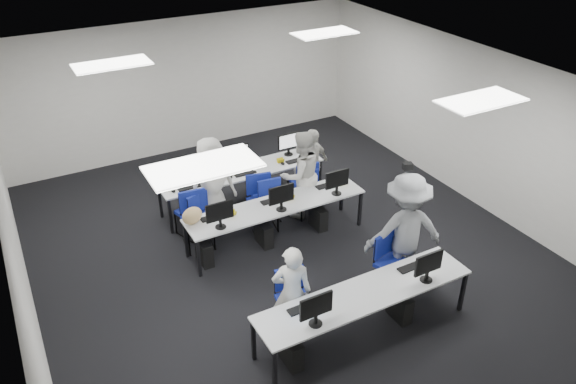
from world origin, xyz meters
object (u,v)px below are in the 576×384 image
photographer (405,230)px  chair_1 (392,274)px  student_0 (292,293)px  desk_mid (276,207)px  chair_5 (193,220)px  chair_3 (262,212)px  desk_front (365,296)px  student_3 (311,165)px  chair_4 (309,202)px  chair_7 (303,190)px  chair_0 (293,311)px  chair_6 (266,205)px  student_1 (301,175)px  chair_2 (198,230)px  student_2 (212,184)px

photographer → chair_1: bearing=44.9°
chair_1 → student_0: size_ratio=0.65×
desk_mid → chair_5: (-1.22, 0.89, -0.40)m
chair_1 → chair_3: size_ratio=0.98×
desk_front → student_3: bearing=70.6°
chair_4 → chair_5: (-2.15, 0.43, 0.01)m
chair_7 → student_3: size_ratio=0.64×
chair_0 → chair_1: 1.72m
desk_mid → chair_0: bearing=-111.4°
desk_front → chair_7: 3.64m
student_3 → photographer: bearing=-106.0°
chair_3 → student_0: student_0 is taller
chair_0 → student_0: bearing=-118.1°
chair_3 → chair_6: (0.18, 0.21, -0.02)m
desk_mid → chair_0: chair_0 is taller
chair_3 → student_1: (0.82, 0.03, 0.53)m
chair_1 → chair_2: chair_2 is taller
chair_0 → chair_2: chair_2 is taller
desk_mid → chair_6: size_ratio=3.45×
student_0 → student_2: size_ratio=0.84×
chair_2 → chair_6: bearing=13.5°
chair_1 → desk_mid: bearing=100.2°
desk_mid → chair_2: 1.41m
chair_6 → chair_7: chair_7 is taller
chair_5 → chair_4: bearing=-30.0°
desk_mid → student_3: 1.57m
chair_7 → chair_5: bearing=-174.0°
chair_2 → chair_3: size_ratio=0.99×
chair_7 → photographer: photographer is taller
desk_front → chair_6: 3.35m
student_3 → chair_2: bearing=174.2°
chair_2 → chair_5: bearing=89.6°
chair_7 → student_2: bearing=-175.8°
chair_4 → student_2: student_2 is taller
chair_4 → chair_6: size_ratio=0.93×
chair_0 → student_0: (-0.09, -0.12, 0.46)m
desk_front → student_0: bearing=151.6°
chair_7 → student_0: (-1.91, -2.99, 0.44)m
chair_6 → photographer: 2.90m
chair_7 → student_0: student_0 is taller
chair_2 → chair_3: (1.23, -0.02, 0.00)m
desk_front → chair_3: 3.14m
chair_2 → student_3: bearing=15.1°
chair_0 → student_0: 0.48m
chair_6 → chair_7: 0.89m
desk_mid → student_3: size_ratio=2.16×
chair_3 → student_1: bearing=12.7°
chair_0 → chair_2: (-0.47, 2.54, 0.02)m
chair_7 → chair_4: bearing=-97.2°
chair_3 → chair_6: chair_3 is taller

